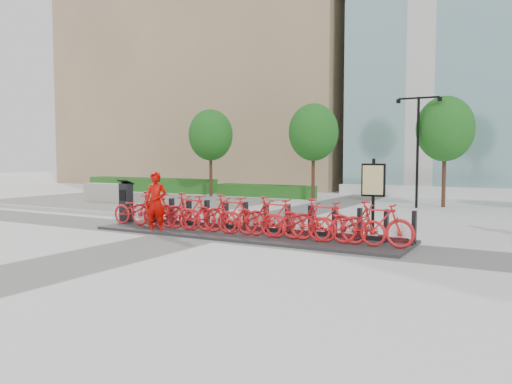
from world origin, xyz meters
The scene contains 28 objects.
ground centered at (0.00, 0.00, 0.00)m, with size 120.00×120.00×0.00m, color silver.
tan_building centered at (-16.00, 26.00, 15.00)m, with size 26.00×16.00×30.00m, color tan.
gravel_patch centered at (-10.00, 7.00, 0.01)m, with size 14.00×14.00×0.00m, color #534F4B.
curb centered at (-10.00, 1.90, 0.07)m, with size 14.00×0.25×0.15m, color #AAAAA5.
hedge_a centered at (-14.00, 13.50, 0.45)m, with size 10.00×1.40×0.90m, color #327027.
hedge_b centered at (-5.00, 13.20, 0.35)m, with size 6.00×1.20×0.70m, color #327027.
tree_0 centered at (-8.00, 12.00, 3.59)m, with size 2.60×2.60×5.10m.
tree_1 centered at (-1.50, 12.00, 3.59)m, with size 2.60×2.60×5.10m.
tree_2 centered at (5.00, 12.00, 3.59)m, with size 2.60×2.60×5.10m.
streetlamp centered at (4.00, 11.00, 3.13)m, with size 2.00×0.20×5.00m.
dock_pad centered at (1.30, 0.30, 0.04)m, with size 9.60×2.40×0.08m, color #2D2D2E.
dock_rail_posts centered at (1.72, 0.77, 0.51)m, with size 8.74×0.50×0.85m, color black, non-canonical shape.
bike_0 centered at (-2.60, -0.05, 0.59)m, with size 0.68×1.94×1.02m, color red.
bike_1 centered at (-1.88, -0.05, 0.65)m, with size 0.53×1.89×1.13m, color red.
bike_2 centered at (-1.16, -0.05, 0.59)m, with size 0.68×1.94×1.02m, color red.
bike_3 centered at (-0.44, -0.05, 0.65)m, with size 0.53×1.89×1.13m, color red.
bike_4 centered at (0.28, -0.05, 0.59)m, with size 0.68×1.94×1.02m, color red.
bike_5 centered at (1.00, -0.05, 0.65)m, with size 0.53×1.89×1.13m, color red.
bike_6 centered at (1.72, -0.05, 0.59)m, with size 0.68×1.94×1.02m, color red.
bike_7 centered at (2.44, -0.05, 0.65)m, with size 0.53×1.89×1.13m, color red.
bike_8 centered at (3.16, -0.05, 0.59)m, with size 0.68×1.94×1.02m, color red.
bike_9 centered at (3.88, -0.05, 0.65)m, with size 0.53×1.89×1.13m, color red.
bike_10 centered at (4.60, -0.05, 0.59)m, with size 0.68×1.94×1.02m, color red.
bike_11 centered at (5.32, -0.05, 0.65)m, with size 0.53×1.89×1.13m, color red.
kiosk centered at (-3.55, 0.45, 0.77)m, with size 0.45×0.38×1.45m.
worker_red centered at (-1.25, -0.67, 0.93)m, with size 0.68×0.45×1.87m, color #B00600.
jersey_barrier centered at (-10.92, 6.51, 0.47)m, with size 2.41×0.66×0.93m, color #ABABAB.
map_sign centered at (4.32, 3.04, 1.50)m, with size 0.74×0.14×2.26m.
Camera 1 is at (8.76, -12.21, 2.30)m, focal length 35.00 mm.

